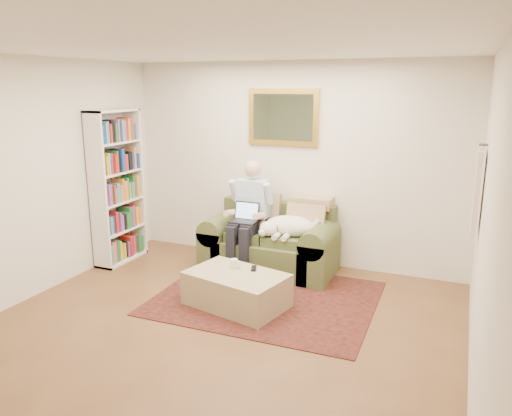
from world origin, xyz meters
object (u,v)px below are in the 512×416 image
Objects in this scene: laptop at (245,216)px; seated_man at (247,218)px; coffee_mug at (234,264)px; bookshelf at (117,187)px; ottoman at (237,290)px; sleeping_dog at (290,226)px; sofa at (270,248)px.

seated_man is at bearing 90.00° from laptop.
bookshelf is at bearing 163.50° from coffee_mug.
bookshelf is (-2.05, 0.71, 0.81)m from ottoman.
coffee_mug is at bearing -74.14° from laptop.
seated_man reaches higher than sleeping_dog.
sofa is at bearing 31.45° from seated_man.
laptop is 0.31× the size of ottoman.
laptop is at bearing 105.86° from coffee_mug.
laptop is 0.90m from coffee_mug.
sleeping_dog reaches higher than ottoman.
ottoman is at bearing -86.28° from sofa.
bookshelf is at bearing -170.26° from seated_man.
laptop reaches higher than sleeping_dog.
ottoman is 0.51× the size of bookshelf.
bookshelf is at bearing -172.33° from laptop.
sofa is 5.15× the size of laptop.
laptop is 0.57m from sleeping_dog.
seated_man is at bearing 9.74° from bookshelf.
laptop reaches higher than coffee_mug.
sleeping_dog is at bearing 13.64° from laptop.
sofa is at bearing 164.26° from sleeping_dog.
seated_man is at bearing -172.87° from sleeping_dog.
laptop is at bearing 7.67° from bookshelf.
sleeping_dog is at bearing -15.74° from sofa.
laptop is at bearing -138.98° from sofa.
coffee_mug is at bearing -75.24° from seated_man.
bookshelf reaches higher than coffee_mug.
sofa is 2.43× the size of sleeping_dog.
seated_man is (-0.25, -0.15, 0.41)m from sofa.
coffee_mug is 2.13m from bookshelf.
bookshelf is at bearing 160.85° from ottoman.
seated_man is 1.36× the size of ottoman.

